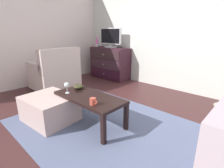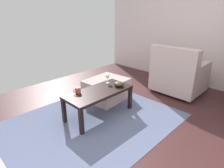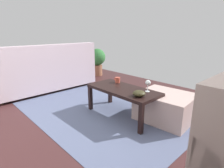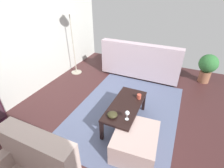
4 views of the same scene
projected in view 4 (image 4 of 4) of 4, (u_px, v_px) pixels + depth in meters
ground_plane at (113, 116)px, 3.17m from camera, size 5.50×4.48×0.05m
wall_accent_rear at (17, 32)px, 3.15m from camera, size 5.50×0.12×2.70m
area_rug at (126, 112)px, 3.24m from camera, size 2.60×1.90×0.01m
coffee_table at (125, 107)px, 2.81m from camera, size 1.04×0.47×0.41m
wine_glass at (127, 113)px, 2.43m from camera, size 0.07×0.07×0.16m
mug at (139, 96)px, 2.91m from camera, size 0.11×0.08×0.08m
bowl_decorative at (112, 115)px, 2.52m from camera, size 0.16×0.16×0.07m
couch_large at (141, 62)px, 4.39m from camera, size 0.85×1.98×0.93m
ottoman at (135, 142)px, 2.41m from camera, size 0.75×0.66×0.37m
standing_lamp at (70, 16)px, 3.88m from camera, size 0.32×0.32×1.74m
potted_plant at (208, 66)px, 4.01m from camera, size 0.44×0.44×0.72m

